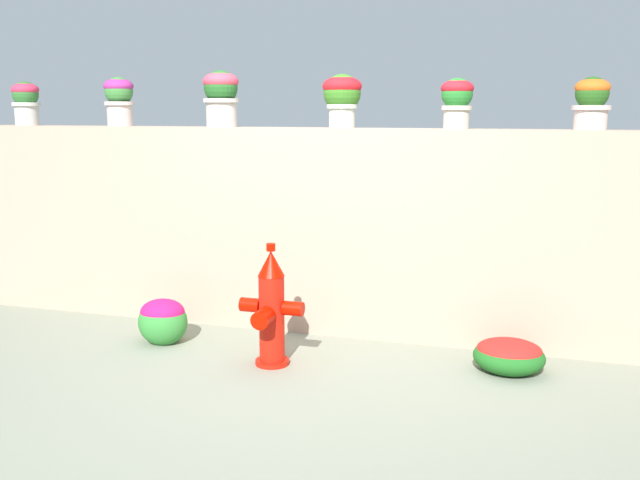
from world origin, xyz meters
name	(u,v)px	position (x,y,z in m)	size (l,w,h in m)	color
ground_plane	(287,385)	(0.00, 0.00, 0.00)	(24.00, 24.00, 0.00)	gray
stone_wall	(336,232)	(0.00, 1.15, 0.79)	(6.20, 0.28, 1.57)	tan
potted_plant_0	(26,100)	(-2.75, 1.18, 1.79)	(0.23, 0.23, 0.37)	beige
potted_plant_1	(119,97)	(-1.85, 1.19, 1.80)	(0.24, 0.24, 0.39)	beige
potted_plant_2	(221,94)	(-0.92, 1.13, 1.82)	(0.28, 0.28, 0.43)	beige
potted_plant_3	(342,95)	(0.03, 1.19, 1.81)	(0.29, 0.29, 0.39)	beige
potted_plant_4	(457,98)	(0.88, 1.13, 1.78)	(0.23, 0.23, 0.35)	beige
potted_plant_5	(592,100)	(1.77, 1.18, 1.77)	(0.25, 0.25, 0.35)	beige
fire_hydrant	(271,311)	(-0.22, 0.32, 0.38)	(0.44, 0.35, 0.84)	red
flower_bush_left	(509,355)	(1.33, 0.65, 0.12)	(0.47, 0.42, 0.22)	#1D5E1E
flower_bush_right	(163,319)	(-1.15, 0.51, 0.18)	(0.37, 0.33, 0.35)	#328133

